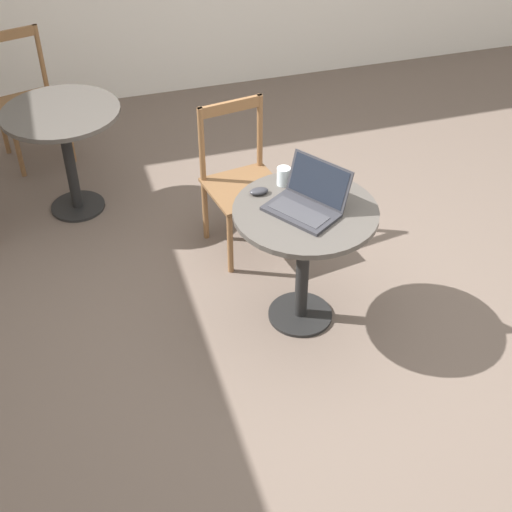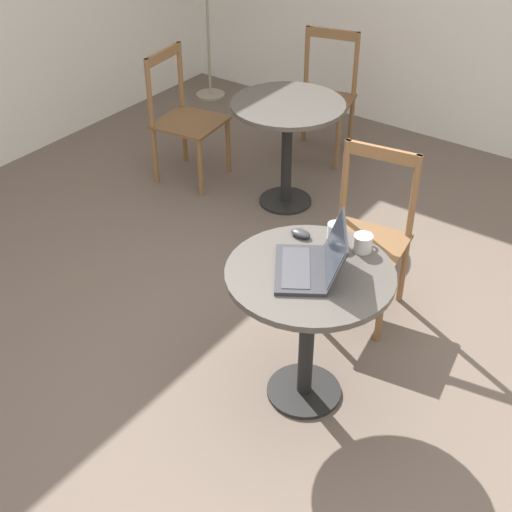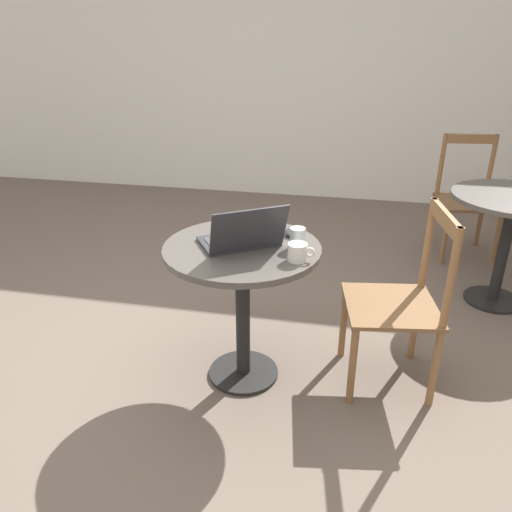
% 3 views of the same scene
% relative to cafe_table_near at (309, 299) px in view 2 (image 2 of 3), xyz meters
% --- Properties ---
extents(ground_plane, '(16.00, 16.00, 0.00)m').
position_rel_cafe_table_near_xyz_m(ground_plane, '(-0.17, -0.06, -0.58)').
color(ground_plane, '#66564C').
extents(cafe_table_near, '(0.75, 0.75, 0.74)m').
position_rel_cafe_table_near_xyz_m(cafe_table_near, '(0.00, 0.00, 0.00)').
color(cafe_table_near, black).
rests_on(cafe_table_near, ground_plane).
extents(cafe_table_mid, '(0.75, 0.75, 0.74)m').
position_rel_cafe_table_near_xyz_m(cafe_table_mid, '(1.46, 1.09, 0.00)').
color(cafe_table_mid, black).
rests_on(cafe_table_mid, ground_plane).
extents(chair_near_right, '(0.49, 0.49, 0.92)m').
position_rel_cafe_table_near_xyz_m(chair_near_right, '(0.76, 0.12, -0.13)').
color(chair_near_right, brown).
rests_on(chair_near_right, ground_plane).
extents(chair_mid_back, '(0.49, 0.49, 0.92)m').
position_rel_cafe_table_near_xyz_m(chair_mid_back, '(1.36, 1.90, -0.13)').
color(chair_mid_back, brown).
rests_on(chair_mid_back, ground_plane).
extents(chair_mid_right, '(0.53, 0.53, 0.92)m').
position_rel_cafe_table_near_xyz_m(chair_mid_right, '(2.27, 1.30, -0.13)').
color(chair_mid_right, brown).
rests_on(chair_mid_right, ground_plane).
extents(laptop, '(0.46, 0.44, 0.23)m').
position_rel_cafe_table_near_xyz_m(laptop, '(0.00, -0.00, 0.20)').
color(laptop, '#2D2D33').
rests_on(laptop, cafe_table_near).
extents(mouse, '(0.06, 0.10, 0.03)m').
position_rel_cafe_table_near_xyz_m(mouse, '(0.21, 0.18, 0.17)').
color(mouse, '#2D2D33').
rests_on(mouse, cafe_table_near).
extents(mug, '(0.12, 0.09, 0.08)m').
position_rel_cafe_table_near_xyz_m(mug, '(0.27, -0.10, 0.19)').
color(mug, silver).
rests_on(mug, cafe_table_near).
extents(drinking_glass, '(0.07, 0.07, 0.10)m').
position_rel_cafe_table_near_xyz_m(drinking_glass, '(0.26, 0.03, 0.20)').
color(drinking_glass, silver).
rests_on(drinking_glass, cafe_table_near).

